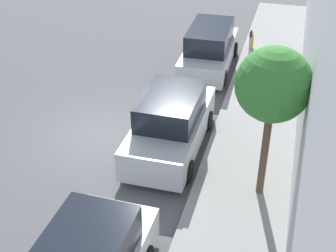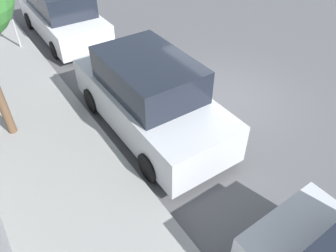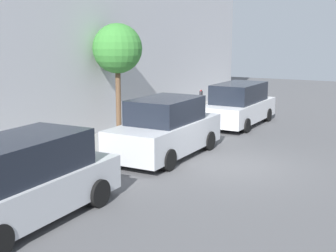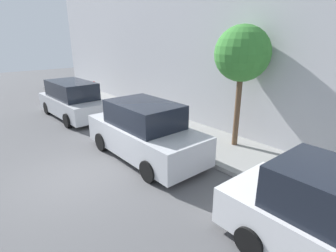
# 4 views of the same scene
# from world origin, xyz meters

# --- Properties ---
(ground_plane) EXTENTS (60.00, 60.00, 0.00)m
(ground_plane) POSITION_xyz_m (0.00, 0.00, 0.00)
(ground_plane) COLOR #515154
(sidewalk) EXTENTS (2.74, 32.00, 0.15)m
(sidewalk) POSITION_xyz_m (4.87, 0.00, 0.07)
(sidewalk) COLOR gray
(sidewalk) RESTS_ON ground_plane
(parked_minivan_nearest) EXTENTS (2.02, 4.92, 1.90)m
(parked_minivan_nearest) POSITION_xyz_m (2.17, -6.64, 0.92)
(parked_minivan_nearest) COLOR silver
(parked_minivan_nearest) RESTS_ON ground_plane
(parked_suv_second) EXTENTS (2.08, 4.81, 1.98)m
(parked_suv_second) POSITION_xyz_m (2.33, -0.14, 0.93)
(parked_suv_second) COLOR #B7BABF
(parked_suv_second) RESTS_ON ground_plane
(parked_minivan_third) EXTENTS (2.03, 4.95, 1.90)m
(parked_minivan_third) POSITION_xyz_m (2.30, 6.32, 0.92)
(parked_minivan_third) COLOR #B7BABF
(parked_minivan_third) RESTS_ON ground_plane
(parking_meter_near) EXTENTS (0.11, 0.15, 1.37)m
(parking_meter_near) POSITION_xyz_m (3.95, -6.38, 1.00)
(parking_meter_near) COLOR #ADADB2
(parking_meter_near) RESTS_ON sidewalk
(street_tree) EXTENTS (1.93, 1.93, 4.34)m
(street_tree) POSITION_xyz_m (5.39, -1.76, 3.50)
(street_tree) COLOR brown
(street_tree) RESTS_ON sidewalk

